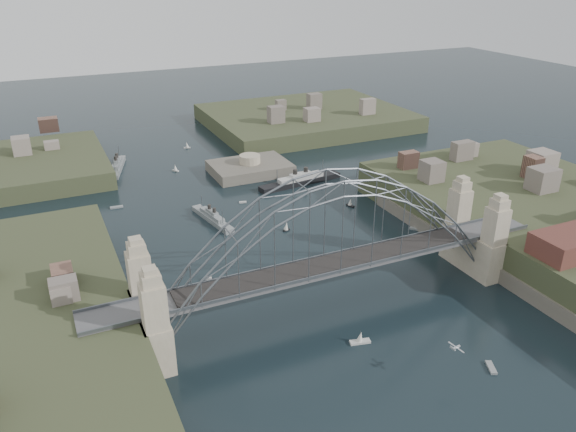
{
  "coord_description": "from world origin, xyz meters",
  "views": [
    {
      "loc": [
        -42.32,
        -73.47,
        55.74
      ],
      "look_at": [
        0.0,
        18.0,
        10.0
      ],
      "focal_mm": 35.03,
      "sensor_mm": 36.0,
      "label": 1
    }
  ],
  "objects_px": {
    "ocean_liner": "(300,181)",
    "bridge": "(333,243)",
    "fort_island": "(250,174)",
    "naval_cruiser_far": "(117,167)",
    "naval_cruiser_near": "(212,218)"
  },
  "relations": [
    {
      "from": "fort_island",
      "to": "ocean_liner",
      "type": "height_order",
      "value": "ocean_liner"
    },
    {
      "from": "fort_island",
      "to": "naval_cruiser_near",
      "type": "xyz_separation_m",
      "value": [
        -20.13,
        -27.18,
        1.13
      ]
    },
    {
      "from": "ocean_liner",
      "to": "fort_island",
      "type": "bearing_deg",
      "value": 123.46
    },
    {
      "from": "bridge",
      "to": "naval_cruiser_far",
      "type": "xyz_separation_m",
      "value": [
        -22.31,
        89.03,
        -11.37
      ]
    },
    {
      "from": "bridge",
      "to": "naval_cruiser_near",
      "type": "bearing_deg",
      "value": 100.75
    },
    {
      "from": "fort_island",
      "to": "naval_cruiser_far",
      "type": "relative_size",
      "value": 1.21
    },
    {
      "from": "naval_cruiser_far",
      "to": "naval_cruiser_near",
      "type": "bearing_deg",
      "value": -72.93
    },
    {
      "from": "naval_cruiser_near",
      "to": "naval_cruiser_far",
      "type": "height_order",
      "value": "naval_cruiser_far"
    },
    {
      "from": "ocean_liner",
      "to": "bridge",
      "type": "bearing_deg",
      "value": -110.86
    },
    {
      "from": "bridge",
      "to": "naval_cruiser_far",
      "type": "height_order",
      "value": "bridge"
    },
    {
      "from": "bridge",
      "to": "fort_island",
      "type": "xyz_separation_m",
      "value": [
        12.0,
        70.0,
        -12.66
      ]
    },
    {
      "from": "fort_island",
      "to": "naval_cruiser_near",
      "type": "height_order",
      "value": "fort_island"
    },
    {
      "from": "fort_island",
      "to": "ocean_liner",
      "type": "xyz_separation_m",
      "value": [
        9.31,
        -14.08,
        1.28
      ]
    },
    {
      "from": "naval_cruiser_near",
      "to": "naval_cruiser_far",
      "type": "distance_m",
      "value": 48.33
    },
    {
      "from": "naval_cruiser_near",
      "to": "bridge",
      "type": "bearing_deg",
      "value": -79.25
    }
  ]
}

